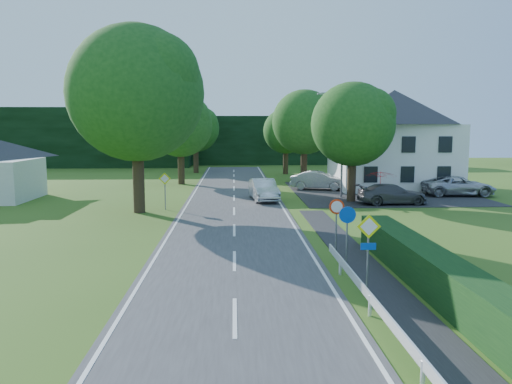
{
  "coord_description": "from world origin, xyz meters",
  "views": [
    {
      "loc": [
        -0.0,
        -7.5,
        5.33
      ],
      "look_at": [
        1.18,
        19.1,
        1.9
      ],
      "focal_mm": 35.0,
      "sensor_mm": 36.0,
      "label": 1
    }
  ],
  "objects_px": {
    "parasol": "(381,184)",
    "parked_car_grey": "(392,194)",
    "moving_car": "(264,190)",
    "streetlight": "(340,139)",
    "motorcycle": "(254,183)",
    "parked_car_silver_a": "(319,180)",
    "parked_car_silver_b": "(459,186)"
  },
  "relations": [
    {
      "from": "parked_car_silver_a",
      "to": "parasol",
      "type": "bearing_deg",
      "value": -130.44
    },
    {
      "from": "parked_car_grey",
      "to": "parked_car_silver_b",
      "type": "xyz_separation_m",
      "value": [
        6.6,
        4.09,
        0.06
      ]
    },
    {
      "from": "parked_car_silver_a",
      "to": "parked_car_grey",
      "type": "relative_size",
      "value": 1.0
    },
    {
      "from": "streetlight",
      "to": "parasol",
      "type": "xyz_separation_m",
      "value": [
        3.04,
        -0.5,
        -3.39
      ]
    },
    {
      "from": "parasol",
      "to": "parked_car_silver_b",
      "type": "bearing_deg",
      "value": 9.45
    },
    {
      "from": "streetlight",
      "to": "parked_car_silver_a",
      "type": "height_order",
      "value": "streetlight"
    },
    {
      "from": "streetlight",
      "to": "parasol",
      "type": "bearing_deg",
      "value": -9.33
    },
    {
      "from": "streetlight",
      "to": "parasol",
      "type": "relative_size",
      "value": 3.49
    },
    {
      "from": "streetlight",
      "to": "parasol",
      "type": "distance_m",
      "value": 4.59
    },
    {
      "from": "streetlight",
      "to": "motorcycle",
      "type": "bearing_deg",
      "value": 136.45
    },
    {
      "from": "parked_car_silver_b",
      "to": "motorcycle",
      "type": "bearing_deg",
      "value": 74.75
    },
    {
      "from": "motorcycle",
      "to": "moving_car",
      "type": "bearing_deg",
      "value": -76.58
    },
    {
      "from": "moving_car",
      "to": "parked_car_silver_b",
      "type": "height_order",
      "value": "moving_car"
    },
    {
      "from": "moving_car",
      "to": "parked_car_grey",
      "type": "height_order",
      "value": "moving_car"
    },
    {
      "from": "moving_car",
      "to": "streetlight",
      "type": "bearing_deg",
      "value": 5.92
    },
    {
      "from": "moving_car",
      "to": "parked_car_silver_b",
      "type": "relative_size",
      "value": 0.87
    },
    {
      "from": "parked_car_silver_b",
      "to": "parasol",
      "type": "xyz_separation_m",
      "value": [
        -6.53,
        -1.09,
        0.27
      ]
    },
    {
      "from": "parked_car_grey",
      "to": "moving_car",
      "type": "bearing_deg",
      "value": 73.44
    },
    {
      "from": "moving_car",
      "to": "parked_car_grey",
      "type": "bearing_deg",
      "value": -20.44
    },
    {
      "from": "parked_car_grey",
      "to": "parked_car_silver_b",
      "type": "height_order",
      "value": "parked_car_silver_b"
    },
    {
      "from": "streetlight",
      "to": "moving_car",
      "type": "height_order",
      "value": "streetlight"
    },
    {
      "from": "moving_car",
      "to": "parked_car_grey",
      "type": "xyz_separation_m",
      "value": [
        8.86,
        -2.2,
        -0.08
      ]
    },
    {
      "from": "moving_car",
      "to": "parasol",
      "type": "distance_m",
      "value": 8.98
    },
    {
      "from": "streetlight",
      "to": "parked_car_silver_a",
      "type": "bearing_deg",
      "value": 99.11
    },
    {
      "from": "parasol",
      "to": "parked_car_grey",
      "type": "bearing_deg",
      "value": -91.48
    },
    {
      "from": "moving_car",
      "to": "parasol",
      "type": "height_order",
      "value": "parasol"
    },
    {
      "from": "motorcycle",
      "to": "parked_car_grey",
      "type": "distance_m",
      "value": 13.21
    },
    {
      "from": "motorcycle",
      "to": "parasol",
      "type": "height_order",
      "value": "parasol"
    },
    {
      "from": "streetlight",
      "to": "parked_car_grey",
      "type": "height_order",
      "value": "streetlight"
    },
    {
      "from": "motorcycle",
      "to": "parked_car_silver_b",
      "type": "height_order",
      "value": "parked_car_silver_b"
    },
    {
      "from": "motorcycle",
      "to": "parked_car_silver_b",
      "type": "bearing_deg",
      "value": -8.2
    },
    {
      "from": "motorcycle",
      "to": "parked_car_grey",
      "type": "xyz_separation_m",
      "value": [
        9.23,
        -9.45,
        0.23
      ]
    }
  ]
}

